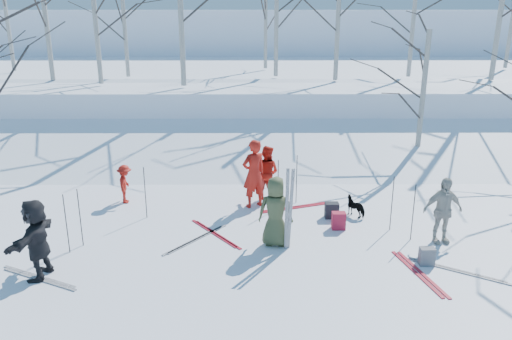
{
  "coord_description": "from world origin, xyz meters",
  "views": [
    {
      "loc": [
        -0.07,
        -10.06,
        5.02
      ],
      "look_at": [
        0.0,
        1.5,
        1.3
      ],
      "focal_mm": 35.0,
      "sensor_mm": 36.0,
      "label": 1
    }
  ],
  "objects_px": {
    "skier_red_seated": "(125,184)",
    "skier_grey_west": "(36,239)",
    "skier_red_north": "(254,174)",
    "backpack_red": "(339,221)",
    "skier_olive_center": "(276,212)",
    "skier_redor_behind": "(267,172)",
    "skier_cream_east": "(443,210)",
    "backpack_grey": "(427,256)",
    "dog": "(356,206)",
    "backpack_dark": "(332,210)"
  },
  "relations": [
    {
      "from": "skier_redor_behind",
      "to": "skier_cream_east",
      "type": "relative_size",
      "value": 0.99
    },
    {
      "from": "skier_olive_center",
      "to": "backpack_grey",
      "type": "xyz_separation_m",
      "value": [
        3.08,
        -0.95,
        -0.6
      ]
    },
    {
      "from": "skier_olive_center",
      "to": "skier_redor_behind",
      "type": "bearing_deg",
      "value": -81.78
    },
    {
      "from": "skier_red_north",
      "to": "skier_grey_west",
      "type": "xyz_separation_m",
      "value": [
        -4.2,
        -3.66,
        -0.11
      ]
    },
    {
      "from": "skier_cream_east",
      "to": "skier_grey_west",
      "type": "bearing_deg",
      "value": -176.49
    },
    {
      "from": "skier_red_north",
      "to": "skier_grey_west",
      "type": "bearing_deg",
      "value": 11.15
    },
    {
      "from": "skier_redor_behind",
      "to": "backpack_dark",
      "type": "distance_m",
      "value": 2.2
    },
    {
      "from": "skier_olive_center",
      "to": "backpack_dark",
      "type": "relative_size",
      "value": 3.97
    },
    {
      "from": "dog",
      "to": "backpack_red",
      "type": "xyz_separation_m",
      "value": [
        -0.58,
        -0.8,
        -0.04
      ]
    },
    {
      "from": "skier_olive_center",
      "to": "skier_cream_east",
      "type": "bearing_deg",
      "value": -172.54
    },
    {
      "from": "backpack_grey",
      "to": "skier_redor_behind",
      "type": "bearing_deg",
      "value": 129.83
    },
    {
      "from": "skier_red_north",
      "to": "skier_cream_east",
      "type": "xyz_separation_m",
      "value": [
        4.2,
        -2.18,
        -0.15
      ]
    },
    {
      "from": "skier_olive_center",
      "to": "skier_cream_east",
      "type": "xyz_separation_m",
      "value": [
        3.72,
        0.11,
        -0.02
      ]
    },
    {
      "from": "skier_red_seated",
      "to": "skier_grey_west",
      "type": "xyz_separation_m",
      "value": [
        -0.72,
        -3.96,
        0.28
      ]
    },
    {
      "from": "skier_red_north",
      "to": "skier_red_seated",
      "type": "bearing_deg",
      "value": -34.85
    },
    {
      "from": "skier_olive_center",
      "to": "skier_red_north",
      "type": "distance_m",
      "value": 2.35
    },
    {
      "from": "backpack_grey",
      "to": "dog",
      "type": "bearing_deg",
      "value": 110.15
    },
    {
      "from": "skier_red_north",
      "to": "backpack_dark",
      "type": "xyz_separation_m",
      "value": [
        1.96,
        -0.79,
        -0.72
      ]
    },
    {
      "from": "skier_olive_center",
      "to": "skier_redor_behind",
      "type": "height_order",
      "value": "skier_olive_center"
    },
    {
      "from": "skier_cream_east",
      "to": "backpack_dark",
      "type": "height_order",
      "value": "skier_cream_east"
    },
    {
      "from": "skier_red_north",
      "to": "skier_grey_west",
      "type": "height_order",
      "value": "skier_red_north"
    },
    {
      "from": "skier_cream_east",
      "to": "backpack_dark",
      "type": "relative_size",
      "value": 3.84
    },
    {
      "from": "skier_olive_center",
      "to": "backpack_grey",
      "type": "relative_size",
      "value": 4.18
    },
    {
      "from": "skier_cream_east",
      "to": "backpack_grey",
      "type": "height_order",
      "value": "skier_cream_east"
    },
    {
      "from": "skier_cream_east",
      "to": "backpack_grey",
      "type": "relative_size",
      "value": 4.04
    },
    {
      "from": "skier_red_north",
      "to": "skier_redor_behind",
      "type": "xyz_separation_m",
      "value": [
        0.35,
        0.59,
        -0.16
      ]
    },
    {
      "from": "skier_grey_west",
      "to": "dog",
      "type": "relative_size",
      "value": 2.68
    },
    {
      "from": "skier_red_seated",
      "to": "backpack_grey",
      "type": "xyz_separation_m",
      "value": [
        7.04,
        -3.55,
        -0.34
      ]
    },
    {
      "from": "skier_grey_west",
      "to": "skier_cream_east",
      "type": "bearing_deg",
      "value": 106.87
    },
    {
      "from": "skier_red_north",
      "to": "backpack_red",
      "type": "height_order",
      "value": "skier_red_north"
    },
    {
      "from": "skier_olive_center",
      "to": "backpack_red",
      "type": "relative_size",
      "value": 3.78
    },
    {
      "from": "skier_redor_behind",
      "to": "dog",
      "type": "bearing_deg",
      "value": 179.93
    },
    {
      "from": "skier_red_seated",
      "to": "skier_red_north",
      "type": "bearing_deg",
      "value": -100.71
    },
    {
      "from": "backpack_dark",
      "to": "skier_cream_east",
      "type": "bearing_deg",
      "value": -31.89
    },
    {
      "from": "skier_red_north",
      "to": "skier_red_seated",
      "type": "height_order",
      "value": "skier_red_north"
    },
    {
      "from": "skier_red_seated",
      "to": "skier_cream_east",
      "type": "height_order",
      "value": "skier_cream_east"
    },
    {
      "from": "skier_cream_east",
      "to": "backpack_red",
      "type": "xyz_separation_m",
      "value": [
        -2.17,
        0.72,
        -0.56
      ]
    },
    {
      "from": "skier_redor_behind",
      "to": "backpack_red",
      "type": "relative_size",
      "value": 3.61
    },
    {
      "from": "skier_redor_behind",
      "to": "backpack_dark",
      "type": "xyz_separation_m",
      "value": [
        1.61,
        -1.38,
        -0.56
      ]
    },
    {
      "from": "dog",
      "to": "backpack_red",
      "type": "bearing_deg",
      "value": 9.54
    },
    {
      "from": "backpack_red",
      "to": "backpack_grey",
      "type": "xyz_separation_m",
      "value": [
        1.53,
        -1.78,
        -0.02
      ]
    },
    {
      "from": "backpack_red",
      "to": "backpack_dark",
      "type": "height_order",
      "value": "backpack_red"
    },
    {
      "from": "skier_cream_east",
      "to": "skier_olive_center",
      "type": "bearing_deg",
      "value": 175.25
    },
    {
      "from": "skier_redor_behind",
      "to": "backpack_grey",
      "type": "relative_size",
      "value": 3.99
    },
    {
      "from": "dog",
      "to": "backpack_grey",
      "type": "distance_m",
      "value": 2.76
    },
    {
      "from": "skier_red_seated",
      "to": "skier_olive_center",
      "type": "bearing_deg",
      "value": -128.99
    },
    {
      "from": "skier_redor_behind",
      "to": "skier_red_seated",
      "type": "height_order",
      "value": "skier_redor_behind"
    },
    {
      "from": "backpack_grey",
      "to": "skier_red_seated",
      "type": "bearing_deg",
      "value": 153.25
    },
    {
      "from": "backpack_red",
      "to": "backpack_dark",
      "type": "distance_m",
      "value": 0.68
    },
    {
      "from": "skier_grey_west",
      "to": "dog",
      "type": "xyz_separation_m",
      "value": [
        6.81,
        3.0,
        -0.55
      ]
    }
  ]
}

